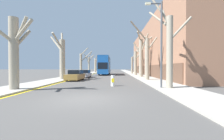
{
  "coord_description": "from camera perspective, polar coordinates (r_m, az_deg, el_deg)",
  "views": [
    {
      "loc": [
        1.8,
        -8.21,
        1.74
      ],
      "look_at": [
        0.8,
        23.7,
        1.25
      ],
      "focal_mm": 24.0,
      "sensor_mm": 36.0,
      "label": 1
    }
  ],
  "objects": [
    {
      "name": "street_tree_left_3",
      "position": [
        43.31,
        -8.77,
        2.39
      ],
      "size": [
        2.89,
        2.81,
        6.43
      ],
      "color": "gray",
      "rests_on": "ground"
    },
    {
      "name": "sidewalk_left",
      "position": [
        58.83,
        -6.37,
        -0.77
      ],
      "size": [
        3.22,
        120.0,
        0.12
      ],
      "primitive_type": "cube",
      "color": "#A39E93",
      "rests_on": "ground"
    },
    {
      "name": "street_tree_left_2",
      "position": [
        33.84,
        -11.55,
        2.62
      ],
      "size": [
        2.73,
        1.73,
        6.06
      ],
      "color": "gray",
      "rests_on": "ground"
    },
    {
      "name": "street_tree_right_1",
      "position": [
        21.04,
        13.09,
        5.24
      ],
      "size": [
        3.73,
        2.79,
        7.91
      ],
      "color": "gray",
      "rests_on": "ground"
    },
    {
      "name": "ground_plane",
      "position": [
        8.58,
        -10.52,
        -10.85
      ],
      "size": [
        300.0,
        300.0,
        0.0
      ],
      "primitive_type": "plane",
      "color": "#4C4947"
    },
    {
      "name": "double_decker_bus",
      "position": [
        37.56,
        -2.79,
        2.12
      ],
      "size": [
        2.46,
        11.06,
        4.52
      ],
      "color": "#19519E",
      "rests_on": "ground"
    },
    {
      "name": "street_tree_left_4",
      "position": [
        54.81,
        -6.31,
        1.99
      ],
      "size": [
        1.79,
        4.73,
        6.29
      ],
      "color": "gray",
      "rests_on": "ground"
    },
    {
      "name": "kerb_line_stripe",
      "position": [
        58.6,
        -4.64,
        -0.83
      ],
      "size": [
        0.24,
        120.0,
        0.01
      ],
      "primitive_type": "cube",
      "color": "yellow",
      "rests_on": "ground"
    },
    {
      "name": "street_tree_right_3",
      "position": [
        35.05,
        9.08,
        3.18
      ],
      "size": [
        2.21,
        3.09,
        6.91
      ],
      "color": "gray",
      "rests_on": "ground"
    },
    {
      "name": "street_tree_right_2",
      "position": [
        27.76,
        11.03,
        5.34
      ],
      "size": [
        3.5,
        1.94,
        8.09
      ],
      "color": "gray",
      "rests_on": "ground"
    },
    {
      "name": "traffic_bollard",
      "position": [
        14.19,
        0.35,
        -4.11
      ],
      "size": [
        0.39,
        0.4,
        1.02
      ],
      "color": "white",
      "rests_on": "ground"
    },
    {
      "name": "street_tree_left_1",
      "position": [
        23.05,
        -18.6,
        4.79
      ],
      "size": [
        2.76,
        3.89,
        7.12
      ],
      "color": "gray",
      "rests_on": "ground"
    },
    {
      "name": "street_tree_right_0",
      "position": [
        13.15,
        20.72,
        8.85
      ],
      "size": [
        3.27,
        2.78,
        8.4
      ],
      "color": "gray",
      "rests_on": "ground"
    },
    {
      "name": "parked_car_0",
      "position": [
        21.27,
        -13.75,
        -2.02
      ],
      "size": [
        1.75,
        4.45,
        1.43
      ],
      "color": "olive",
      "rests_on": "ground"
    },
    {
      "name": "street_tree_left_0",
      "position": [
        13.53,
        -33.3,
        6.26
      ],
      "size": [
        3.06,
        3.26,
        5.54
      ],
      "color": "gray",
      "rests_on": "ground"
    },
    {
      "name": "lamp_post",
      "position": [
        12.95,
        17.84,
        10.84
      ],
      "size": [
        1.4,
        0.2,
        7.08
      ],
      "color": "#4C4F54",
      "rests_on": "ground"
    },
    {
      "name": "building_facade_right",
      "position": [
        37.05,
        19.76,
        6.66
      ],
      "size": [
        10.08,
        42.14,
        11.03
      ],
      "color": "#93664C",
      "rests_on": "ground"
    },
    {
      "name": "sidewalk_right",
      "position": [
        58.42,
        6.46,
        -0.78
      ],
      "size": [
        3.22,
        120.0,
        0.12
      ],
      "primitive_type": "cube",
      "color": "#A39E93",
      "rests_on": "ground"
    },
    {
      "name": "street_tree_right_4",
      "position": [
        42.99,
        7.77,
        2.33
      ],
      "size": [
        2.0,
        4.14,
        6.27
      ],
      "color": "gray",
      "rests_on": "ground"
    },
    {
      "name": "parked_car_1",
      "position": [
        27.11,
        -10.33,
        -1.47
      ],
      "size": [
        1.79,
        4.28,
        1.35
      ],
      "color": "#9EA3AD",
      "rests_on": "ground"
    }
  ]
}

